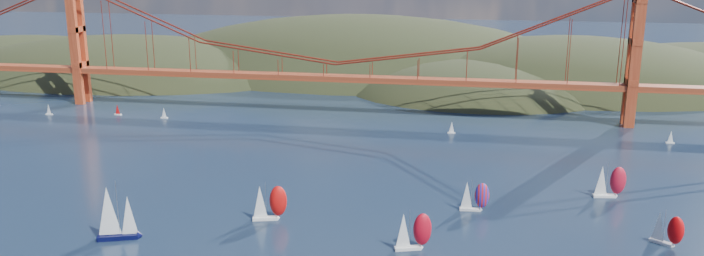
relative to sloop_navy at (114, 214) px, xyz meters
name	(u,v)px	position (x,y,z in m)	size (l,w,h in m)	color
headlands	(449,98)	(72.20, 238.51, -19.18)	(725.00, 225.00, 96.00)	black
bridge	(332,39)	(25.50, 140.22, 25.51)	(552.00, 12.00, 55.00)	#8F381B
sloop_navy	(114,214)	(0.00, 0.00, 0.00)	(10.37, 7.53, 15.23)	black
racer_0	(269,202)	(33.53, 18.69, -1.72)	(9.45, 5.58, 10.59)	white
racer_1	(412,231)	(72.50, 6.86, -1.88)	(9.17, 5.67, 10.26)	silver
racer_2	(667,229)	(132.65, 20.39, -2.51)	(7.73, 6.52, 8.92)	silver
racer_3	(609,181)	(124.92, 52.38, -1.80)	(9.23, 4.39, 10.41)	white
racer_rwb	(474,196)	(86.71, 34.85, -2.41)	(8.00, 3.36, 9.12)	silver
distant_boat_1	(49,109)	(-94.43, 115.58, -4.32)	(3.00, 2.00, 4.70)	silver
distant_boat_2	(117,110)	(-65.04, 120.48, -4.32)	(3.00, 2.00, 4.70)	silver
distant_boat_3	(164,113)	(-42.68, 118.32, -4.32)	(3.00, 2.00, 4.70)	silver
distant_boat_4	(671,137)	(157.54, 115.31, -4.32)	(3.00, 2.00, 4.70)	silver
distant_boat_8	(452,127)	(77.71, 115.18, -4.32)	(3.00, 2.00, 4.70)	silver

